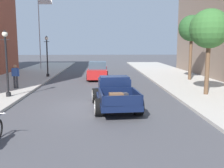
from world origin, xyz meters
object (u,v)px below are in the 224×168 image
Objects in this scene: car_background_red at (98,71)px; street_tree_nearest at (209,29)px; flagpole at (41,23)px; street_lamp_far at (47,53)px; street_lamp_near at (6,58)px; hotrod_truck_navy at (114,93)px; street_tree_second at (192,29)px; pedestrian_sidewalk_left at (15,75)px.

car_background_red is 0.85× the size of street_tree_nearest.
street_lamp_far is at bearing -73.92° from flagpole.
street_tree_nearest is (13.79, -17.13, -1.71)m from flagpole.
street_lamp_near is at bearing -83.68° from flagpole.
flagpole is (-8.04, 19.60, 5.02)m from hotrod_truck_navy.
street_tree_second reaches higher than street_lamp_near.
street_tree_nearest is at bearing -39.09° from street_lamp_far.
car_background_red is at bearing 95.38° from hotrod_truck_navy.
car_background_red is 7.95m from pedestrian_sidewalk_left.
street_tree_second reaches higher than hotrod_truck_navy.
street_lamp_far reaches higher than car_background_red.
street_tree_second is (8.00, -1.62, 3.72)m from car_background_red.
street_lamp_far is 0.70× the size of street_tree_second.
flagpole reaches higher than pedestrian_sidewalk_left.
car_background_red is at bearing 58.90° from street_lamp_near.
hotrod_truck_navy is at bearing -37.57° from pedestrian_sidewalk_left.
street_lamp_near is 0.70× the size of street_tree_second.
street_tree_second reaches higher than street_lamp_far.
car_background_red is 11.16m from street_tree_nearest.
street_tree_second is at bearing 79.37° from street_tree_nearest.
hotrod_truck_navy is at bearing -156.78° from street_tree_nearest.
street_tree_nearest is (6.76, -8.25, 3.29)m from car_background_red.
street_lamp_near reaches higher than hotrod_truck_navy.
street_lamp_far is (0.80, 6.77, 1.30)m from pedestrian_sidewalk_left.
street_tree_second is at bearing -11.47° from car_background_red.
car_background_red is at bearing 129.33° from street_tree_nearest.
flagpole is at bearing 145.05° from street_tree_second.
street_tree_nearest is 6.75m from street_tree_second.
street_tree_second is at bearing -34.95° from flagpole.
street_lamp_near is 17.78m from flagpole.
street_tree_second reaches higher than pedestrian_sidewalk_left.
street_tree_second is at bearing -12.17° from street_lamp_far.
pedestrian_sidewalk_left is 14.58m from street_tree_second.
flagpole reaches higher than street_lamp_far.
hotrod_truck_navy is 1.31× the size of street_lamp_far.
flagpole is (-7.03, 8.88, 5.00)m from car_background_red.
street_tree_nearest is at bearing -51.17° from flagpole.
hotrod_truck_navy is 0.92× the size of street_tree_second.
street_tree_nearest reaches higher than hotrod_truck_navy.
street_lamp_far is at bearing 166.67° from car_background_red.
flagpole is at bearing 128.83° from street_tree_nearest.
street_lamp_near is at bearing -152.44° from street_tree_second.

